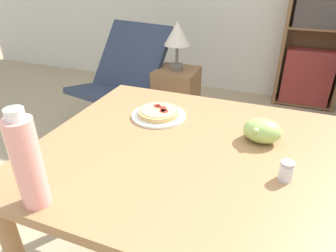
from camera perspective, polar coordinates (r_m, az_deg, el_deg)
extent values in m
cube|color=#A37549|center=(1.08, 5.01, -5.14)|extent=(1.12, 0.95, 0.03)
cylinder|color=#A37549|center=(1.77, -7.27, -5.18)|extent=(0.06, 0.06, 0.72)
cylinder|color=#A37549|center=(1.63, 26.42, -11.75)|extent=(0.06, 0.06, 0.72)
cylinder|color=white|center=(1.29, -1.79, 2.02)|extent=(0.23, 0.23, 0.01)
cylinder|color=#DBB26B|center=(1.28, -1.80, 2.62)|extent=(0.18, 0.18, 0.02)
cylinder|color=#EACC7A|center=(1.27, -1.81, 3.11)|extent=(0.15, 0.15, 0.00)
cylinder|color=#A83328|center=(1.27, -0.82, 3.15)|extent=(0.03, 0.03, 0.00)
cylinder|color=#A83328|center=(1.29, -1.90, 3.69)|extent=(0.02, 0.02, 0.00)
cylinder|color=#A83328|center=(1.29, -1.02, 3.55)|extent=(0.03, 0.03, 0.00)
cylinder|color=#A83328|center=(1.26, -1.06, 2.91)|extent=(0.02, 0.02, 0.00)
cylinder|color=#A83328|center=(1.31, -2.11, 3.94)|extent=(0.03, 0.03, 0.00)
cylinder|color=#A83328|center=(1.25, -0.65, 2.85)|extent=(0.03, 0.03, 0.00)
ellipsoid|color=#A8CC66|center=(1.14, 17.53, -0.88)|extent=(0.14, 0.11, 0.09)
sphere|color=#A8CC66|center=(1.15, 18.23, 0.06)|extent=(0.02, 0.02, 0.02)
sphere|color=#A8CC66|center=(1.19, 17.11, -0.10)|extent=(0.03, 0.03, 0.03)
sphere|color=#A8CC66|center=(1.19, 19.11, -1.57)|extent=(0.03, 0.03, 0.03)
sphere|color=#A8CC66|center=(1.14, 19.62, -0.98)|extent=(0.02, 0.02, 0.02)
sphere|color=#A8CC66|center=(1.14, 14.74, -1.36)|extent=(0.02, 0.02, 0.02)
sphere|color=#A8CC66|center=(1.10, 16.35, -1.00)|extent=(0.03, 0.03, 0.03)
sphere|color=#A8CC66|center=(1.17, 15.59, 0.56)|extent=(0.02, 0.02, 0.02)
sphere|color=#A8CC66|center=(1.18, 15.13, -1.04)|extent=(0.03, 0.03, 0.03)
sphere|color=#A8CC66|center=(1.17, 17.73, 0.40)|extent=(0.03, 0.03, 0.03)
sphere|color=#A8CC66|center=(1.10, 16.62, -0.86)|extent=(0.02, 0.02, 0.02)
cylinder|color=pink|center=(0.85, -25.12, -6.60)|extent=(0.07, 0.07, 0.26)
cylinder|color=white|center=(0.78, -27.22, 2.01)|extent=(0.05, 0.05, 0.03)
cylinder|color=white|center=(0.98, 21.55, -8.24)|extent=(0.04, 0.04, 0.05)
cylinder|color=#B7B7BC|center=(0.96, 21.88, -6.72)|extent=(0.04, 0.04, 0.01)
cube|color=slate|center=(2.80, -9.21, 0.73)|extent=(0.69, 0.66, 0.10)
cube|color=#2D384C|center=(2.61, -10.57, 6.03)|extent=(0.74, 0.62, 0.14)
cube|color=#2D384C|center=(2.75, -6.94, 12.85)|extent=(0.72, 0.53, 0.55)
cube|color=brown|center=(3.34, 21.67, 17.26)|extent=(0.04, 0.25, 1.59)
cube|color=brown|center=(3.47, 26.58, 16.67)|extent=(0.61, 0.01, 1.59)
cube|color=brown|center=(3.56, 24.01, 4.23)|extent=(0.53, 0.24, 0.02)
cube|color=#99332D|center=(3.45, 24.95, 8.48)|extent=(0.47, 0.18, 0.56)
cube|color=brown|center=(3.36, 26.67, 16.33)|extent=(0.53, 0.24, 0.02)
cube|color=brown|center=(2.62, 1.59, 4.78)|extent=(0.34, 0.34, 0.57)
cylinder|color=#665B51|center=(2.51, 1.69, 11.20)|extent=(0.11, 0.11, 0.05)
cylinder|color=#665B51|center=(2.48, 1.72, 13.41)|extent=(0.02, 0.02, 0.15)
cone|color=beige|center=(2.44, 1.78, 17.26)|extent=(0.21, 0.21, 0.19)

